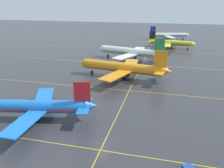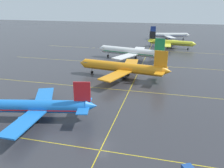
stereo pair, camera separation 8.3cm
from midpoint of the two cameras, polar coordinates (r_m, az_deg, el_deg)
The scene contains 7 objects.
ground_plane at distance 53.88m, azimuth -2.30°, elevation -14.81°, with size 600.00×600.00×0.00m, color #333338.
airliner_front_gate at distance 66.11m, azimuth -18.82°, elevation -5.28°, with size 34.87×29.61×10.91m.
airliner_second_row at distance 96.49m, azimuth 2.65°, elevation 4.08°, with size 40.61×34.69×12.63m.
airliner_third_row at distance 127.22m, azimuth 4.77°, elevation 7.93°, with size 40.23×34.21×12.62m.
airliner_far_left_stand at distance 164.52m, azimuth 14.17°, elevation 9.88°, with size 33.22×28.25×10.37m.
airliner_far_right_stand at distance 200.20m, azimuth 13.76°, elevation 11.66°, with size 34.07×28.94×10.67m.
taxiway_markings at distance 100.47m, azimuth 6.05°, elevation 2.07°, with size 143.38×159.64×0.01m.
Camera 1 is at (12.67, -42.40, 30.74)m, focal length 37.05 mm.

